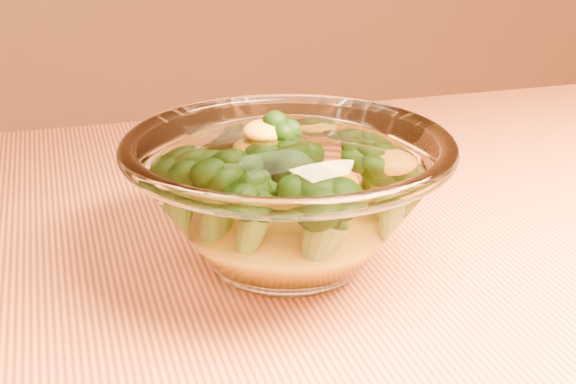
{
  "coord_description": "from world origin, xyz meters",
  "views": [
    {
      "loc": [
        -0.21,
        -0.48,
        1.02
      ],
      "look_at": [
        -0.06,
        0.01,
        0.81
      ],
      "focal_mm": 50.0,
      "sensor_mm": 36.0,
      "label": 1
    }
  ],
  "objects": [
    {
      "name": "table",
      "position": [
        0.0,
        0.0,
        0.65
      ],
      "size": [
        1.2,
        0.8,
        0.75
      ],
      "color": "#E47C44",
      "rests_on": "ground"
    },
    {
      "name": "glass_bowl",
      "position": [
        -0.06,
        0.01,
        0.8
      ],
      "size": [
        0.23,
        0.23,
        0.1
      ],
      "color": "white",
      "rests_on": "table"
    },
    {
      "name": "cheese_sauce",
      "position": [
        -0.06,
        0.01,
        0.78
      ],
      "size": [
        0.11,
        0.11,
        0.03
      ],
      "primitive_type": "ellipsoid",
      "color": "orange",
      "rests_on": "glass_bowl"
    },
    {
      "name": "broccoli_heap",
      "position": [
        -0.06,
        0.02,
        0.81
      ],
      "size": [
        0.15,
        0.15,
        0.08
      ],
      "color": "black",
      "rests_on": "cheese_sauce"
    }
  ]
}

